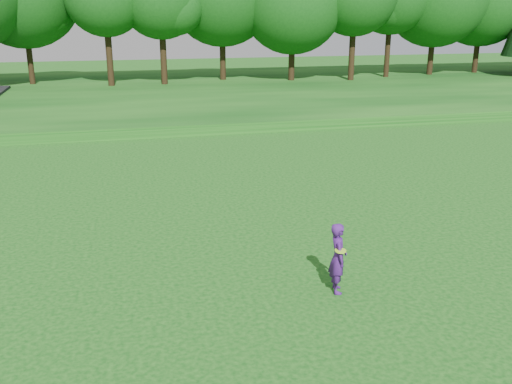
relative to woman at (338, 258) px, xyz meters
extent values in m
plane|color=#0D4410|center=(-0.83, -0.87, -0.86)|extent=(140.00, 140.00, 0.00)
cube|color=#0D4410|center=(-0.83, 33.13, -0.56)|extent=(130.00, 30.00, 0.60)
cube|color=gray|center=(-0.83, 19.13, -0.84)|extent=(130.00, 1.60, 0.04)
imported|color=#481971|center=(0.00, 0.00, 0.00)|extent=(0.52, 0.69, 1.71)
cylinder|color=#B2F226|center=(-0.03, -0.20, 0.27)|extent=(0.27, 0.27, 0.04)
camera|label=1|loc=(-4.71, -11.38, 5.49)|focal=40.00mm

